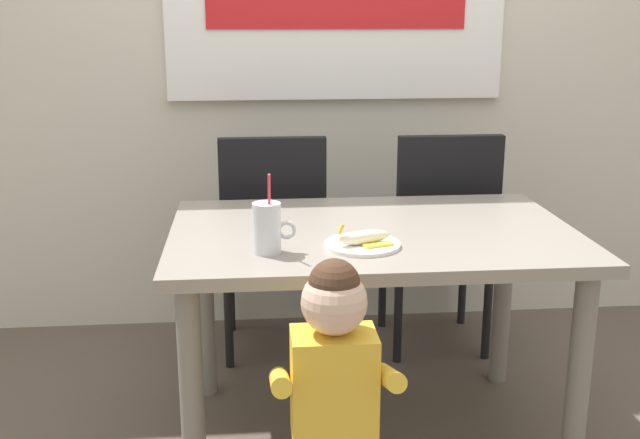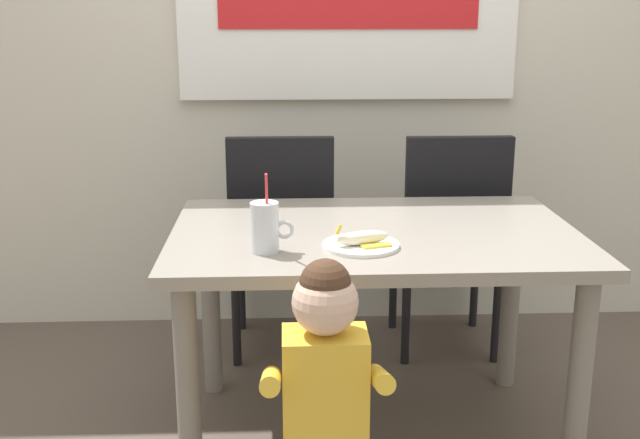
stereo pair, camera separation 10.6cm
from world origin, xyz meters
name	(u,v)px [view 2 (the right image)]	position (x,y,z in m)	size (l,w,h in m)	color
ground_plane	(370,434)	(0.00, 0.00, 0.00)	(24.00, 24.00, 0.00)	brown
back_wall	(348,6)	(0.00, 1.13, 1.45)	(6.40, 0.17, 2.90)	beige
dining_table	(374,261)	(0.00, 0.00, 0.64)	(1.31, 0.87, 0.75)	gray
dining_chair_left	(281,233)	(-0.31, 0.68, 0.54)	(0.44, 0.44, 0.96)	black
dining_chair_right	(450,232)	(0.39, 0.66, 0.54)	(0.44, 0.44, 0.96)	black
toddler_standing	(325,374)	(-0.19, -0.58, 0.53)	(0.33, 0.24, 0.84)	#3F4760
milk_cup	(265,230)	(-0.35, -0.22, 0.81)	(0.13, 0.09, 0.25)	silver
snack_plate	(361,245)	(-0.06, -0.19, 0.75)	(0.23, 0.23, 0.01)	white
peeled_banana	(363,238)	(-0.06, -0.20, 0.78)	(0.18, 0.12, 0.07)	#F4EAC6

